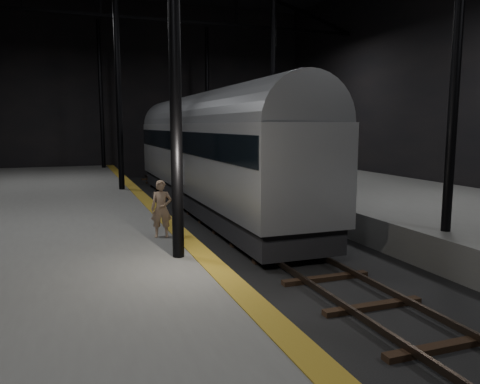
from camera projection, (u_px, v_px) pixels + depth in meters
name	position (u px, v px, depth m)	size (l,w,h in m)	color
ground	(264.00, 244.00, 15.66)	(44.00, 44.00, 0.00)	black
platform_left	(17.00, 249.00, 13.05)	(9.00, 43.80, 1.00)	#535350
platform_right	(443.00, 215.00, 18.13)	(9.00, 43.80, 1.00)	#535350
tactile_strip	(168.00, 221.00, 14.42)	(0.50, 43.80, 0.01)	olive
track	(264.00, 242.00, 15.65)	(2.40, 43.00, 0.24)	#3F3328
train	(208.00, 147.00, 21.57)	(2.97, 19.83, 5.30)	#AAADB2
woman	(161.00, 209.00, 12.26)	(0.55, 0.36, 1.51)	tan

